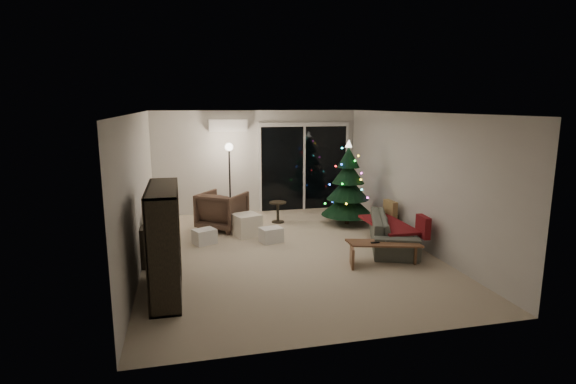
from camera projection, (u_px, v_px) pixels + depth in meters
name	position (u px, v px, depth m)	size (l,w,h in m)	color
room	(292.00, 182.00, 9.51)	(6.50, 7.51, 2.60)	beige
bookshelf	(150.00, 242.00, 6.19)	(0.39, 1.54, 1.54)	black
media_cabinet	(158.00, 241.00, 7.73)	(0.40, 1.07, 0.67)	black
stereo	(156.00, 218.00, 7.65)	(0.34, 0.40, 0.14)	black
armchair	(222.00, 211.00, 9.61)	(0.87, 0.89, 0.81)	brown
ottoman	(246.00, 225.00, 9.17)	(0.49, 0.49, 0.44)	#F6E8C7
cardboard_box_a	(205.00, 236.00, 8.63)	(0.40, 0.31, 0.29)	white
cardboard_box_b	(271.00, 235.00, 8.74)	(0.41, 0.31, 0.29)	white
side_table	(278.00, 212.00, 10.19)	(0.38, 0.38, 0.48)	black
floor_lamp	(230.00, 183.00, 10.29)	(0.28, 0.28, 1.72)	black
sofa	(393.00, 231.00, 8.50)	(2.00, 0.78, 0.58)	#50534E
sofa_throw	(388.00, 224.00, 8.45)	(0.62, 1.44, 0.05)	maroon
cushion_a	(390.00, 210.00, 9.13)	(0.12, 0.38, 0.38)	#A0884A
cushion_b	(423.00, 227.00, 7.89)	(0.12, 0.38, 0.38)	maroon
coffee_table	(383.00, 253.00, 7.55)	(1.17, 0.41, 0.37)	brown
remote_a	(375.00, 242.00, 7.48)	(0.15, 0.04, 0.02)	black
remote_b	(388.00, 241.00, 7.58)	(0.14, 0.04, 0.02)	slate
christmas_tree	(348.00, 183.00, 9.92)	(1.17, 1.17, 1.88)	#10371E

